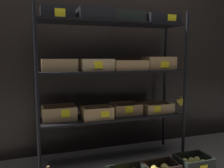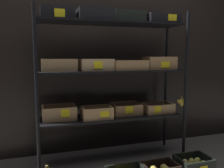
# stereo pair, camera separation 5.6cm
# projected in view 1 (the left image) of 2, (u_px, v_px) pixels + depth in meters

# --- Properties ---
(ground_plane) EXTENTS (10.00, 10.00, 0.00)m
(ground_plane) POSITION_uv_depth(u_px,v_px,m) (112.00, 159.00, 2.61)
(ground_plane) COLOR #605B56
(storefront_wall) EXTENTS (3.91, 0.12, 2.45)m
(storefront_wall) POSITION_uv_depth(u_px,v_px,m) (101.00, 47.00, 2.85)
(storefront_wall) COLOR black
(storefront_wall) RESTS_ON ground_plane
(display_rack) EXTENTS (1.63, 0.44, 1.58)m
(display_rack) POSITION_uv_depth(u_px,v_px,m) (112.00, 68.00, 2.49)
(display_rack) COLOR black
(display_rack) RESTS_ON ground_plane
(crate_ground_pear) EXTENTS (0.33, 0.26, 0.13)m
(crate_ground_pear) POSITION_uv_depth(u_px,v_px,m) (194.00, 164.00, 2.38)
(crate_ground_pear) COLOR black
(crate_ground_pear) RESTS_ON ground_plane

